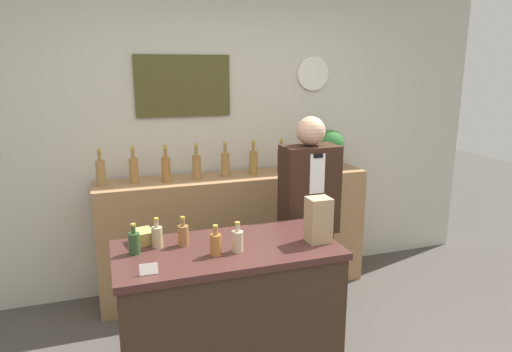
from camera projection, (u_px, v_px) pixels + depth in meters
The scene contains 21 objects.
back_wall at pixel (213, 132), 3.92m from camera, with size 5.20×0.09×2.70m.
back_shelf at pixel (236, 233), 3.91m from camera, with size 2.27×0.41×1.02m.
display_counter at pixel (228, 318), 2.70m from camera, with size 1.27×0.63×0.90m.
shopkeeper at pixel (308, 224), 3.34m from camera, with size 0.40×0.25×1.57m.
potted_plant at pixel (330, 147), 4.02m from camera, with size 0.25×0.25×0.35m.
paper_bag at pixel (318, 220), 2.65m from camera, with size 0.13×0.12×0.27m.
price_card_left at pixel (149, 269), 2.25m from camera, with size 0.09×0.02×0.06m.
gift_box at pixel (143, 236), 2.65m from camera, with size 0.13×0.15×0.08m.
counter_bottle_0 at pixel (134, 242), 2.49m from camera, with size 0.06×0.06×0.17m.
counter_bottle_1 at pixel (157, 236), 2.58m from camera, with size 0.06×0.06×0.17m.
counter_bottle_2 at pixel (183, 235), 2.60m from camera, with size 0.06×0.06×0.17m.
counter_bottle_3 at pixel (216, 244), 2.47m from camera, with size 0.06×0.06×0.17m.
counter_bottle_4 at pixel (238, 240), 2.52m from camera, with size 0.06×0.06×0.17m.
shelf_bottle_0 at pixel (101, 172), 3.44m from camera, with size 0.07×0.07×0.29m.
shelf_bottle_1 at pixel (134, 169), 3.53m from camera, with size 0.07×0.07×0.29m.
shelf_bottle_2 at pixel (166, 168), 3.58m from camera, with size 0.07×0.07×0.29m.
shelf_bottle_3 at pixel (197, 166), 3.65m from camera, with size 0.07×0.07×0.29m.
shelf_bottle_4 at pixel (225, 163), 3.75m from camera, with size 0.07×0.07×0.29m.
shelf_bottle_5 at pixel (253, 162), 3.82m from camera, with size 0.07×0.07×0.29m.
shelf_bottle_6 at pixel (281, 160), 3.88m from camera, with size 0.07×0.07×0.29m.
shelf_bottle_7 at pixel (306, 158), 3.97m from camera, with size 0.07×0.07×0.29m.
Camera 1 is at (-0.90, -1.82, 1.90)m, focal length 32.00 mm.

